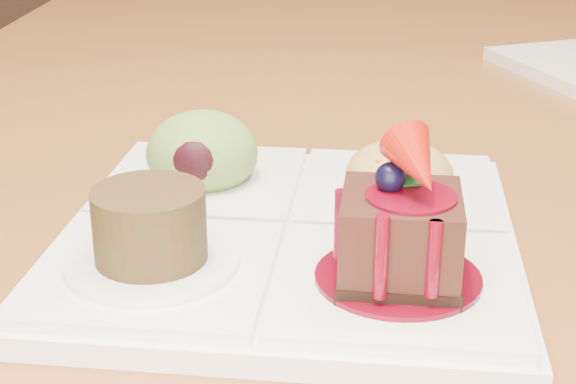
{
  "coord_description": "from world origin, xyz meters",
  "views": [
    {
      "loc": [
        -0.1,
        -0.71,
        0.96
      ],
      "look_at": [
        -0.13,
        -0.28,
        0.79
      ],
      "focal_mm": 55.0,
      "sensor_mm": 36.0,
      "label": 1
    }
  ],
  "objects": [
    {
      "name": "dining_table",
      "position": [
        0.0,
        0.0,
        0.68
      ],
      "size": [
        1.0,
        1.8,
        0.75
      ],
      "color": "brown",
      "rests_on": "ground"
    },
    {
      "name": "sampler_plate",
      "position": [
        -0.13,
        -0.28,
        0.77
      ],
      "size": [
        0.25,
        0.25,
        0.1
      ],
      "rotation": [
        0.0,
        0.0,
        -0.04
      ],
      "color": "white",
      "rests_on": "dining_table"
    }
  ]
}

